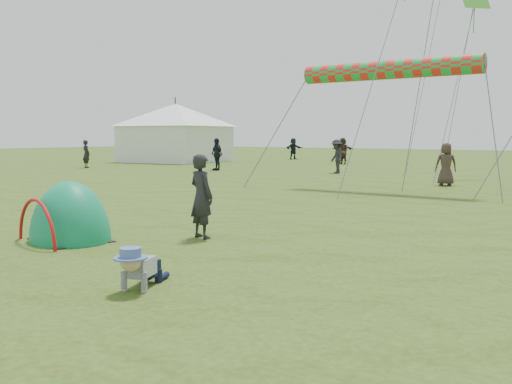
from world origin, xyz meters
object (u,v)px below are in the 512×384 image
Objects in this scene: crawling_toddler at (139,266)px; popup_tent at (71,241)px; standing_adult at (201,196)px; event_marquee at (176,131)px.

crawling_toddler is 0.34× the size of popup_tent.
crawling_toddler is 3.55m from standing_adult.
popup_tent is at bearing 54.93° from standing_adult.
standing_adult reaches higher than crawling_toddler.
crawling_toddler is at bearing -11.25° from popup_tent.
standing_adult is (-1.65, 3.10, 0.49)m from crawling_toddler.
event_marquee is at bearing 142.76° from popup_tent.
crawling_toddler is 34.18m from event_marquee.
popup_tent is 1.39× the size of standing_adult.
event_marquee is at bearing -32.35° from standing_adult.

